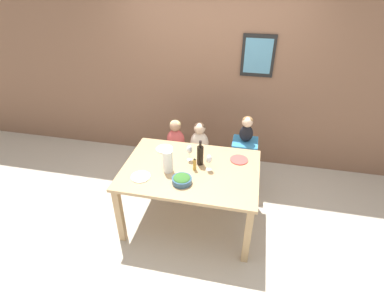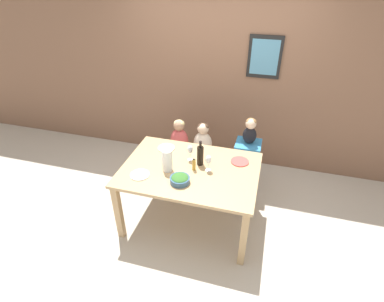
% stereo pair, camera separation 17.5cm
% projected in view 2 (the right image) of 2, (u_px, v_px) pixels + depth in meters
% --- Properties ---
extents(ground_plane, '(14.00, 14.00, 0.00)m').
position_uv_depth(ground_plane, '(190.00, 218.00, 3.72)').
color(ground_plane, '#BCB2A3').
extents(wall_back, '(10.00, 0.09, 2.70)m').
position_uv_depth(wall_back, '(219.00, 75.00, 4.18)').
color(wall_back, brown).
rests_on(wall_back, ground_plane).
extents(dining_table, '(1.50, 1.06, 0.77)m').
position_uv_depth(dining_table, '(190.00, 175.00, 3.36)').
color(dining_table, tan).
rests_on(dining_table, ground_plane).
extents(chair_far_left, '(0.38, 0.37, 0.46)m').
position_uv_depth(chair_far_left, '(180.00, 154.00, 4.24)').
color(chair_far_left, silver).
rests_on(chair_far_left, ground_plane).
extents(chair_far_center, '(0.38, 0.37, 0.46)m').
position_uv_depth(chair_far_center, '(202.00, 158.00, 4.17)').
color(chair_far_center, silver).
rests_on(chair_far_center, ground_plane).
extents(chair_right_highchair, '(0.33, 0.32, 0.72)m').
position_uv_depth(chair_right_highchair, '(247.00, 154.00, 3.94)').
color(chair_right_highchair, silver).
rests_on(chair_right_highchair, ground_plane).
extents(person_child_left, '(0.25, 0.18, 0.46)m').
position_uv_depth(person_child_left, '(179.00, 135.00, 4.08)').
color(person_child_left, '#C64C4C').
rests_on(person_child_left, chair_far_left).
extents(person_child_center, '(0.25, 0.18, 0.46)m').
position_uv_depth(person_child_center, '(203.00, 139.00, 4.00)').
color(person_child_center, beige).
rests_on(person_child_center, chair_far_center).
extents(person_baby_right, '(0.17, 0.14, 0.35)m').
position_uv_depth(person_baby_right, '(250.00, 130.00, 3.74)').
color(person_baby_right, black).
rests_on(person_baby_right, chair_right_highchair).
extents(wine_bottle, '(0.07, 0.07, 0.30)m').
position_uv_depth(wine_bottle, '(200.00, 155.00, 3.31)').
color(wine_bottle, black).
rests_on(wine_bottle, dining_table).
extents(paper_towel_roll, '(0.11, 0.11, 0.26)m').
position_uv_depth(paper_towel_roll, '(167.00, 160.00, 3.21)').
color(paper_towel_roll, white).
rests_on(paper_towel_roll, dining_table).
extents(wine_glass_near, '(0.07, 0.07, 0.19)m').
position_uv_depth(wine_glass_near, '(208.00, 160.00, 3.20)').
color(wine_glass_near, white).
rests_on(wine_glass_near, dining_table).
extents(wine_glass_far, '(0.07, 0.07, 0.19)m').
position_uv_depth(wine_glass_far, '(190.00, 150.00, 3.37)').
color(wine_glass_far, white).
rests_on(wine_glass_far, dining_table).
extents(salad_bowl_large, '(0.21, 0.21, 0.08)m').
position_uv_depth(salad_bowl_large, '(180.00, 179.00, 3.08)').
color(salad_bowl_large, '#335675').
rests_on(salad_bowl_large, dining_table).
extents(dinner_plate_front_left, '(0.21, 0.21, 0.01)m').
position_uv_depth(dinner_plate_front_left, '(140.00, 175.00, 3.20)').
color(dinner_plate_front_left, silver).
rests_on(dinner_plate_front_left, dining_table).
extents(dinner_plate_back_left, '(0.21, 0.21, 0.01)m').
position_uv_depth(dinner_plate_back_left, '(166.00, 148.00, 3.65)').
color(dinner_plate_back_left, silver).
rests_on(dinner_plate_back_left, dining_table).
extents(dinner_plate_back_right, '(0.21, 0.21, 0.01)m').
position_uv_depth(dinner_plate_back_right, '(240.00, 161.00, 3.41)').
color(dinner_plate_back_right, '#D14C47').
rests_on(dinner_plate_back_right, dining_table).
extents(condiment_bottle_hot_sauce, '(0.04, 0.04, 0.15)m').
position_uv_depth(condiment_bottle_hot_sauce, '(194.00, 164.00, 3.24)').
color(condiment_bottle_hot_sauce, '#BC8E33').
rests_on(condiment_bottle_hot_sauce, dining_table).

